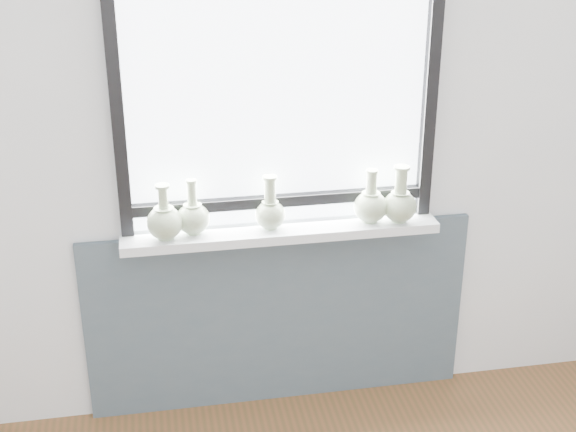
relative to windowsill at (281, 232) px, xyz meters
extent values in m
cube|color=silver|center=(0.00, 0.10, 0.42)|extent=(3.60, 0.02, 2.60)
cube|color=#45525C|center=(0.00, 0.07, -0.45)|extent=(1.70, 0.03, 0.86)
cube|color=silver|center=(0.00, 0.00, 0.00)|extent=(1.32, 0.18, 0.04)
cube|color=black|center=(-0.62, 0.05, 0.55)|extent=(0.05, 0.06, 1.05)
cube|color=black|center=(0.62, 0.05, 0.55)|extent=(0.05, 0.06, 1.05)
cube|color=black|center=(0.00, 0.05, 0.12)|extent=(1.20, 0.05, 0.04)
cube|color=white|center=(0.00, 0.08, 0.52)|extent=(1.20, 0.01, 1.00)
cylinder|color=#AAC097|center=(-0.48, -0.02, 0.02)|extent=(0.07, 0.07, 0.01)
ellipsoid|color=#AAC097|center=(-0.48, -0.02, 0.09)|extent=(0.15, 0.15, 0.13)
cone|color=#AAC097|center=(-0.48, -0.02, 0.14)|extent=(0.08, 0.08, 0.03)
cylinder|color=#AAC097|center=(-0.48, -0.02, 0.19)|extent=(0.04, 0.04, 0.10)
cylinder|color=#AAC097|center=(-0.48, -0.02, 0.24)|extent=(0.06, 0.06, 0.01)
cylinder|color=#AAC097|center=(-0.36, 0.01, 0.02)|extent=(0.06, 0.06, 0.01)
ellipsoid|color=#AAC097|center=(-0.36, 0.01, 0.08)|extent=(0.14, 0.14, 0.13)
cone|color=#AAC097|center=(-0.36, 0.01, 0.13)|extent=(0.08, 0.08, 0.03)
cylinder|color=#AAC097|center=(-0.36, 0.01, 0.18)|extent=(0.04, 0.04, 0.11)
cylinder|color=#AAC097|center=(-0.36, 0.01, 0.25)|extent=(0.05, 0.05, 0.01)
cylinder|color=#AAC097|center=(-0.04, 0.00, 0.02)|extent=(0.06, 0.06, 0.01)
ellipsoid|color=#AAC097|center=(-0.04, 0.00, 0.08)|extent=(0.13, 0.13, 0.12)
cone|color=#AAC097|center=(-0.04, 0.00, 0.12)|extent=(0.07, 0.07, 0.03)
cylinder|color=#AAC097|center=(-0.04, 0.00, 0.18)|extent=(0.05, 0.05, 0.12)
cylinder|color=#AAC097|center=(-0.04, 0.00, 0.24)|extent=(0.06, 0.06, 0.01)
cylinder|color=#AAC097|center=(0.38, -0.01, 0.02)|extent=(0.06, 0.06, 0.01)
ellipsoid|color=#AAC097|center=(0.38, -0.01, 0.09)|extent=(0.14, 0.14, 0.13)
cone|color=#AAC097|center=(0.38, -0.01, 0.14)|extent=(0.08, 0.08, 0.03)
cylinder|color=#AAC097|center=(0.38, -0.01, 0.19)|extent=(0.05, 0.05, 0.11)
cylinder|color=#AAC097|center=(0.38, -0.01, 0.24)|extent=(0.05, 0.05, 0.01)
cylinder|color=#AAC097|center=(0.50, -0.03, 0.02)|extent=(0.06, 0.06, 0.01)
ellipsoid|color=#AAC097|center=(0.50, -0.03, 0.09)|extent=(0.14, 0.14, 0.13)
cone|color=#AAC097|center=(0.50, -0.03, 0.14)|extent=(0.08, 0.08, 0.03)
cylinder|color=#AAC097|center=(0.50, -0.03, 0.19)|extent=(0.05, 0.05, 0.12)
cylinder|color=#AAC097|center=(0.50, -0.03, 0.26)|extent=(0.07, 0.07, 0.01)
camera|label=1|loc=(-0.51, -2.98, 1.40)|focal=50.00mm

